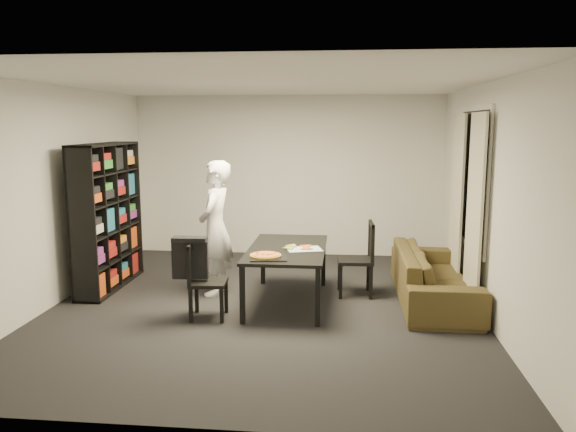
# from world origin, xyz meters

# --- Properties ---
(room) EXTENTS (5.01, 5.51, 2.61)m
(room) POSITION_xyz_m (0.00, 0.00, 1.30)
(room) COLOR black
(room) RESTS_ON ground
(window_pane) EXTENTS (0.02, 1.40, 1.60)m
(window_pane) POSITION_xyz_m (2.48, 0.60, 1.50)
(window_pane) COLOR black
(window_pane) RESTS_ON room
(window_frame) EXTENTS (0.03, 1.52, 1.72)m
(window_frame) POSITION_xyz_m (2.48, 0.60, 1.50)
(window_frame) COLOR white
(window_frame) RESTS_ON room
(curtain_left) EXTENTS (0.03, 0.70, 2.25)m
(curtain_left) POSITION_xyz_m (2.40, 0.08, 1.15)
(curtain_left) COLOR beige
(curtain_left) RESTS_ON room
(curtain_right) EXTENTS (0.03, 0.70, 2.25)m
(curtain_right) POSITION_xyz_m (2.40, 1.12, 1.15)
(curtain_right) COLOR beige
(curtain_right) RESTS_ON room
(bookshelf) EXTENTS (0.35, 1.50, 1.90)m
(bookshelf) POSITION_xyz_m (-2.16, 0.60, 0.95)
(bookshelf) COLOR black
(bookshelf) RESTS_ON room
(dining_table) EXTENTS (0.91, 1.63, 0.68)m
(dining_table) POSITION_xyz_m (0.26, 0.16, 0.62)
(dining_table) COLOR black
(dining_table) RESTS_ON room
(chair_left) EXTENTS (0.42, 0.42, 0.85)m
(chair_left) POSITION_xyz_m (-0.64, -0.47, 0.49)
(chair_left) COLOR black
(chair_left) RESTS_ON room
(chair_right) EXTENTS (0.46, 0.46, 0.94)m
(chair_right) POSITION_xyz_m (1.17, 0.57, 0.54)
(chair_right) COLOR black
(chair_right) RESTS_ON room
(draped_jacket) EXTENTS (0.40, 0.19, 0.47)m
(draped_jacket) POSITION_xyz_m (-0.76, -0.47, 0.70)
(draped_jacket) COLOR black
(draped_jacket) RESTS_ON chair_left
(person) EXTENTS (0.45, 0.64, 1.70)m
(person) POSITION_xyz_m (-0.68, 0.44, 0.85)
(person) COLOR white
(person) RESTS_ON room
(baking_tray) EXTENTS (0.44, 0.38, 0.01)m
(baking_tray) POSITION_xyz_m (0.11, -0.39, 0.69)
(baking_tray) COLOR black
(baking_tray) RESTS_ON dining_table
(pepperoni_pizza) EXTENTS (0.35, 0.35, 0.03)m
(pepperoni_pizza) POSITION_xyz_m (0.07, -0.37, 0.71)
(pepperoni_pizza) COLOR olive
(pepperoni_pizza) RESTS_ON dining_table
(kitchen_towel) EXTENTS (0.46, 0.39, 0.01)m
(kitchen_towel) POSITION_xyz_m (0.47, 0.09, 0.68)
(kitchen_towel) COLOR silver
(kitchen_towel) RESTS_ON dining_table
(pizza_slices) EXTENTS (0.39, 0.34, 0.01)m
(pizza_slices) POSITION_xyz_m (0.39, 0.15, 0.69)
(pizza_slices) COLOR gold
(pizza_slices) RESTS_ON dining_table
(sofa) EXTENTS (0.85, 2.17, 0.63)m
(sofa) POSITION_xyz_m (2.03, 0.40, 0.32)
(sofa) COLOR #3E2E18
(sofa) RESTS_ON room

